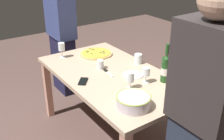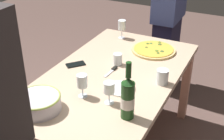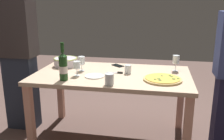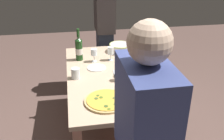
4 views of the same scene
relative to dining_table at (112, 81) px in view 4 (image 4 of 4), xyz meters
The scene contains 14 objects.
ground_plane 0.66m from the dining_table, ahead, with size 8.00×8.00×0.00m, color brown.
dining_table is the anchor object (origin of this frame).
pizza 0.54m from the dining_table, 14.82° to the right, with size 0.37×0.37×0.03m.
serving_bowl 0.63m from the dining_table, 160.68° to the left, with size 0.27×0.27×0.10m.
wine_bottle 0.56m from the dining_table, 143.52° to the right, with size 0.08×0.08×0.36m.
wine_glass_near_pizza 0.72m from the dining_table, 18.86° to the left, with size 0.07×0.07×0.17m.
wine_glass_by_bottle 0.39m from the dining_table, behind, with size 0.07×0.07×0.16m.
wine_glass_far_left 0.41m from the dining_table, 156.43° to the right, with size 0.07×0.07×0.15m.
cup_amber 0.39m from the dining_table, 83.14° to the right, with size 0.08×0.08×0.10m, color white.
cup_ceramic 0.21m from the dining_table, 11.07° to the left, with size 0.07×0.07×0.09m, color white.
side_plate 0.23m from the dining_table, 137.26° to the right, with size 0.20×0.20×0.01m, color white.
cell_phone 0.33m from the dining_table, 88.53° to the left, with size 0.07×0.14×0.01m, color black.
pizza_knife 0.11m from the dining_table, 24.73° to the left, with size 0.17×0.03×0.02m.
person_guest_left 1.13m from the dining_table, behind, with size 0.40×0.24×1.76m.
Camera 4 is at (2.27, -0.40, 1.89)m, focal length 40.83 mm.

